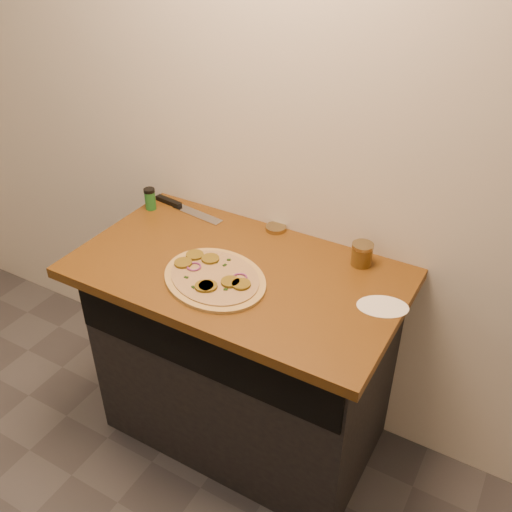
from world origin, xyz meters
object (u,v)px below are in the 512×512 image
Objects in this scene: chefs_knife at (182,207)px; salsa_jar at (362,254)px; pizza at (214,278)px; spice_shaker at (150,199)px.

chefs_knife is 0.81m from salsa_jar.
pizza is at bearing -139.55° from salsa_jar.
spice_shaker is at bearing -176.79° from salsa_jar.
spice_shaker reaches higher than pizza.
pizza is at bearing -41.98° from chefs_knife.
salsa_jar is at bearing -0.99° from chefs_knife.
salsa_jar is (0.41, 0.35, 0.03)m from pizza.
pizza is 6.05× the size of salsa_jar.
spice_shaker is (-0.11, -0.07, 0.04)m from chefs_knife.
salsa_jar is at bearing 40.45° from pizza.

